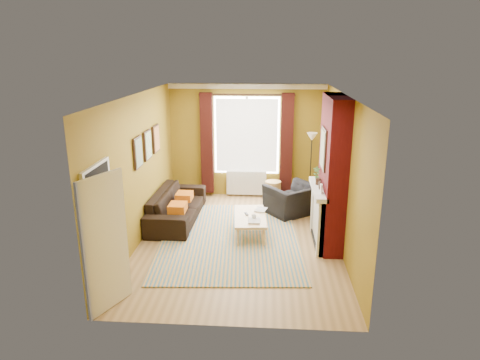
# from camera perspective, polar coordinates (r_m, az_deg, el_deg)

# --- Properties ---
(ground) EXTENTS (5.50, 5.50, 0.00)m
(ground) POSITION_cam_1_polar(r_m,az_deg,el_deg) (8.45, -0.12, -7.98)
(ground) COLOR olive
(ground) RESTS_ON ground
(room_walls) EXTENTS (3.82, 5.54, 2.83)m
(room_walls) POSITION_cam_1_polar(r_m,az_deg,el_deg) (8.22, 4.45, 1.54)
(room_walls) COLOR olive
(room_walls) RESTS_ON ground
(striped_rug) EXTENTS (2.89, 3.85, 0.02)m
(striped_rug) POSITION_cam_1_polar(r_m,az_deg,el_deg) (8.51, -1.36, -7.72)
(striped_rug) COLOR teal
(striped_rug) RESTS_ON ground
(sofa) EXTENTS (0.94, 2.30, 0.66)m
(sofa) POSITION_cam_1_polar(r_m,az_deg,el_deg) (9.38, -8.41, -3.39)
(sofa) COLOR black
(sofa) RESTS_ON ground
(armchair) EXTENTS (1.37, 1.35, 0.67)m
(armchair) POSITION_cam_1_polar(r_m,az_deg,el_deg) (9.69, 6.92, -2.63)
(armchair) COLOR black
(armchair) RESTS_ON ground
(coffee_table) EXTENTS (0.71, 1.27, 0.41)m
(coffee_table) POSITION_cam_1_polar(r_m,az_deg,el_deg) (8.55, 1.33, -5.02)
(coffee_table) COLOR tan
(coffee_table) RESTS_ON ground
(wicker_stool) EXTENTS (0.45, 0.45, 0.48)m
(wicker_stool) POSITION_cam_1_polar(r_m,az_deg,el_deg) (10.58, 4.41, -1.42)
(wicker_stool) COLOR #A78248
(wicker_stool) RESTS_ON ground
(floor_lamp) EXTENTS (0.33, 0.33, 1.72)m
(floor_lamp) POSITION_cam_1_polar(r_m,az_deg,el_deg) (10.21, 9.51, 4.22)
(floor_lamp) COLOR black
(floor_lamp) RESTS_ON ground
(book_a) EXTENTS (0.23, 0.31, 0.03)m
(book_a) POSITION_cam_1_polar(r_m,az_deg,el_deg) (8.25, 1.10, -5.42)
(book_a) COLOR #999999
(book_a) RESTS_ON coffee_table
(book_b) EXTENTS (0.28, 0.34, 0.02)m
(book_b) POSITION_cam_1_polar(r_m,az_deg,el_deg) (8.84, 2.13, -3.90)
(book_b) COLOR #999999
(book_b) RESTS_ON coffee_table
(mug) EXTENTS (0.11, 0.11, 0.09)m
(mug) POSITION_cam_1_polar(r_m,az_deg,el_deg) (8.33, 1.89, -4.98)
(mug) COLOR #999999
(mug) RESTS_ON coffee_table
(tv_remote) EXTENTS (0.09, 0.16, 0.02)m
(tv_remote) POSITION_cam_1_polar(r_m,az_deg,el_deg) (8.59, 0.86, -4.54)
(tv_remote) COLOR #252528
(tv_remote) RESTS_ON coffee_table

